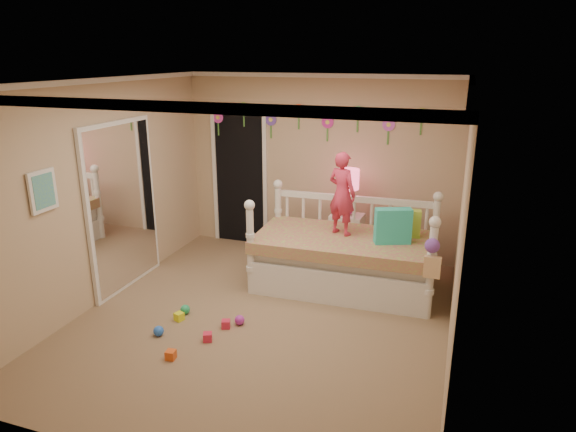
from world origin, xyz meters
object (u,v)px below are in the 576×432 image
at_px(table_lamp, 348,185).
at_px(daybed, 345,241).
at_px(nightstand, 346,240).
at_px(child, 342,194).

bearing_deg(table_lamp, daybed, -79.01).
distance_m(daybed, nightstand, 0.77).
bearing_deg(table_lamp, nightstand, 0.00).
relative_size(nightstand, table_lamp, 1.14).
xyz_separation_m(child, table_lamp, (-0.06, 0.65, -0.05)).
xyz_separation_m(child, nightstand, (-0.06, 0.65, -0.84)).
bearing_deg(nightstand, table_lamp, 0.00).
bearing_deg(child, table_lamp, -61.08).
bearing_deg(daybed, nightstand, 99.44).
height_order(nightstand, table_lamp, table_lamp).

